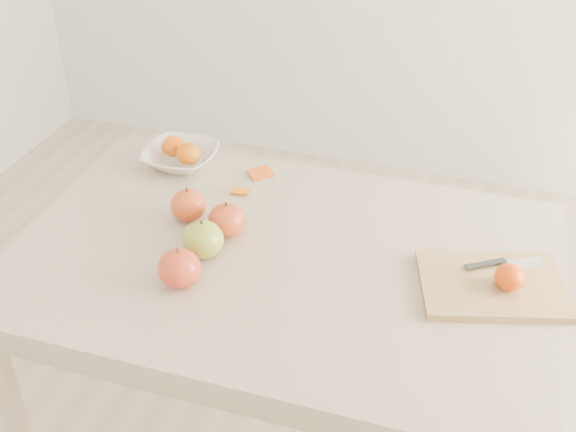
% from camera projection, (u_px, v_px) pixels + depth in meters
% --- Properties ---
extents(table, '(1.20, 0.80, 0.75)m').
position_uv_depth(table, '(281.00, 289.00, 1.65)').
color(table, '#C6B295').
rests_on(table, ground).
extents(cutting_board, '(0.34, 0.29, 0.02)m').
position_uv_depth(cutting_board, '(492.00, 285.00, 1.50)').
color(cutting_board, tan).
rests_on(cutting_board, table).
extents(board_tangerine, '(0.06, 0.06, 0.05)m').
position_uv_depth(board_tangerine, '(509.00, 277.00, 1.46)').
color(board_tangerine, '#CD3D07').
rests_on(board_tangerine, cutting_board).
extents(fruit_bowl, '(0.19, 0.19, 0.05)m').
position_uv_depth(fruit_bowl, '(181.00, 157.00, 1.91)').
color(fruit_bowl, white).
rests_on(fruit_bowl, table).
extents(bowl_tangerine_near, '(0.06, 0.06, 0.06)m').
position_uv_depth(bowl_tangerine_near, '(173.00, 146.00, 1.91)').
color(bowl_tangerine_near, '#E44B08').
rests_on(bowl_tangerine_near, fruit_bowl).
extents(bowl_tangerine_far, '(0.06, 0.06, 0.06)m').
position_uv_depth(bowl_tangerine_far, '(188.00, 153.00, 1.88)').
color(bowl_tangerine_far, orange).
rests_on(bowl_tangerine_far, fruit_bowl).
extents(orange_peel_a, '(0.07, 0.07, 0.01)m').
position_uv_depth(orange_peel_a, '(261.00, 175.00, 1.88)').
color(orange_peel_a, '#C74E0E').
rests_on(orange_peel_a, table).
extents(orange_peel_b, '(0.05, 0.04, 0.01)m').
position_uv_depth(orange_peel_b, '(240.00, 192.00, 1.81)').
color(orange_peel_b, orange).
rests_on(orange_peel_b, table).
extents(paring_knife, '(0.16, 0.09, 0.01)m').
position_uv_depth(paring_knife, '(518.00, 263.00, 1.53)').
color(paring_knife, silver).
rests_on(paring_knife, cutting_board).
extents(apple_green, '(0.09, 0.09, 0.08)m').
position_uv_depth(apple_green, '(203.00, 240.00, 1.57)').
color(apple_green, olive).
rests_on(apple_green, table).
extents(apple_red_b, '(0.09, 0.09, 0.08)m').
position_uv_depth(apple_red_b, '(227.00, 220.00, 1.64)').
color(apple_red_b, maroon).
rests_on(apple_red_b, table).
extents(apple_red_c, '(0.09, 0.09, 0.08)m').
position_uv_depth(apple_red_c, '(179.00, 268.00, 1.49)').
color(apple_red_c, '#A71416').
rests_on(apple_red_c, table).
extents(apple_red_a, '(0.08, 0.08, 0.08)m').
position_uv_depth(apple_red_a, '(188.00, 205.00, 1.69)').
color(apple_red_a, '#A71616').
rests_on(apple_red_a, table).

